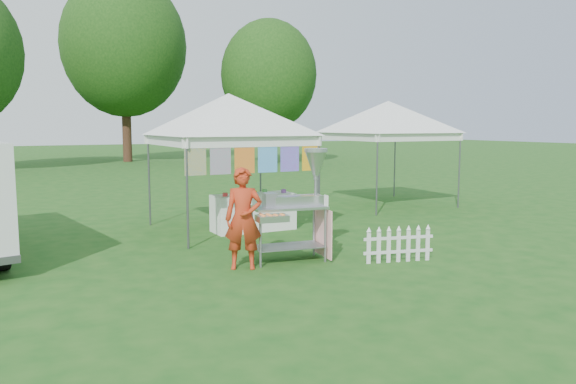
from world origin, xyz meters
TOP-DOWN VIEW (x-y plane):
  - ground at (0.00, 0.00)m, footprint 120.00×120.00m
  - canopy_main at (0.00, 3.49)m, footprint 4.24×4.24m
  - canopy_right at (5.50, 5.00)m, footprint 4.24×4.24m
  - tree_mid at (3.00, 28.00)m, footprint 7.60×7.60m
  - tree_right at (10.00, 22.00)m, footprint 5.60×5.60m
  - donut_cart at (-0.00, 0.31)m, footprint 1.49×0.92m
  - vendor at (-1.08, 0.25)m, footprint 0.71×0.61m
  - picket_fence at (1.42, -0.59)m, footprint 1.23×0.34m
  - display_table at (0.44, 3.20)m, footprint 1.80×0.70m

SIDE VIEW (x-z plane):
  - ground at x=0.00m, z-range 0.00..0.00m
  - picket_fence at x=1.42m, z-range 0.01..0.57m
  - display_table at x=0.44m, z-range 0.00..0.81m
  - vendor at x=-1.08m, z-range 0.00..1.65m
  - donut_cart at x=0.00m, z-range 0.17..2.09m
  - canopy_main at x=0.00m, z-range 1.26..4.71m
  - canopy_right at x=5.50m, z-range 1.27..4.72m
  - tree_right at x=10.00m, z-range 0.97..9.39m
  - tree_mid at x=3.00m, z-range 1.38..12.90m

